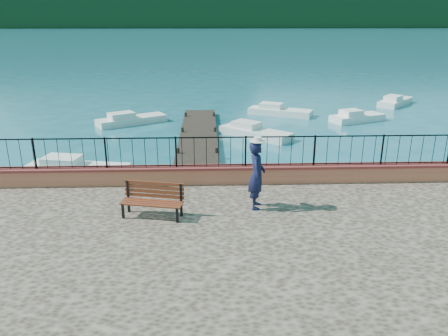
{
  "coord_description": "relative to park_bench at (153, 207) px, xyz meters",
  "views": [
    {
      "loc": [
        -1.49,
        -9.51,
        6.28
      ],
      "look_at": [
        -1.05,
        2.0,
        2.3
      ],
      "focal_mm": 35.0,
      "sensor_mm": 36.0,
      "label": 1
    }
  ],
  "objects": [
    {
      "name": "park_bench",
      "position": [
        0.0,
        0.0,
        0.0
      ],
      "size": [
        1.73,
        0.88,
        0.92
      ],
      "rotation": [
        0.0,
        0.0,
        -0.21
      ],
      "color": "black",
      "rests_on": "promenade"
    },
    {
      "name": "hat",
      "position": [
        2.84,
        0.51,
        1.71
      ],
      "size": [
        0.44,
        0.44,
        0.12
      ],
      "primitive_type": "cylinder",
      "color": "silver",
      "rests_on": "person"
    },
    {
      "name": "boat_4",
      "position": [
        6.43,
        18.33,
        -1.08
      ],
      "size": [
        4.4,
        2.95,
        0.8
      ],
      "primitive_type": "cube",
      "rotation": [
        0.0,
        0.0,
        -0.43
      ],
      "color": "white",
      "rests_on": "ground"
    },
    {
      "name": "boat_3",
      "position": [
        -3.23,
        16.11,
        -1.08
      ],
      "size": [
        4.33,
        3.33,
        0.8
      ],
      "primitive_type": "cube",
      "rotation": [
        0.0,
        0.0,
        0.54
      ],
      "color": "silver",
      "rests_on": "ground"
    },
    {
      "name": "person",
      "position": [
        2.84,
        0.51,
        0.68
      ],
      "size": [
        0.54,
        0.75,
        1.93
      ],
      "primitive_type": "imported",
      "rotation": [
        0.0,
        0.0,
        1.45
      ],
      "color": "#111433",
      "rests_on": "promenade"
    },
    {
      "name": "boat_2",
      "position": [
        11.06,
        16.26,
        -1.08
      ],
      "size": [
        3.74,
        2.53,
        0.8
      ],
      "primitive_type": "cube",
      "rotation": [
        0.0,
        0.0,
        0.39
      ],
      "color": "white",
      "rests_on": "ground"
    },
    {
      "name": "boat_0",
      "position": [
        -4.0,
        6.76,
        -1.08
      ],
      "size": [
        4.46,
        2.07,
        0.8
      ],
      "primitive_type": "cube",
      "rotation": [
        0.0,
        0.0,
        -0.18
      ],
      "color": "white",
      "rests_on": "ground"
    },
    {
      "name": "parapet",
      "position": [
        2.99,
        2.44,
        0.01
      ],
      "size": [
        28.0,
        0.46,
        0.58
      ],
      "primitive_type": "cube",
      "color": "#CA6B49",
      "rests_on": "promenade"
    },
    {
      "name": "far_forest",
      "position": [
        2.99,
        298.74,
        7.52
      ],
      "size": [
        900.0,
        60.0,
        18.0
      ],
      "primitive_type": "cube",
      "color": "black",
      "rests_on": "ground"
    },
    {
      "name": "boat_5",
      "position": [
        15.77,
        21.64,
        -1.08
      ],
      "size": [
        3.64,
        3.78,
        0.8
      ],
      "primitive_type": "cube",
      "rotation": [
        0.0,
        0.0,
        0.82
      ],
      "color": "silver",
      "rests_on": "ground"
    },
    {
      "name": "companion_hill",
      "position": [
        222.99,
        558.74,
        -1.48
      ],
      "size": [
        448.0,
        384.0,
        180.0
      ],
      "primitive_type": "ellipsoid",
      "color": "#142D23",
      "rests_on": "ground"
    },
    {
      "name": "railing",
      "position": [
        2.99,
        2.44,
        0.77
      ],
      "size": [
        27.0,
        0.05,
        0.95
      ],
      "primitive_type": "cube",
      "color": "black",
      "rests_on": "parapet"
    },
    {
      "name": "ground",
      "position": [
        2.99,
        -1.26,
        -1.48
      ],
      "size": [
        2000.0,
        2000.0,
        0.0
      ],
      "primitive_type": "plane",
      "color": "#19596B",
      "rests_on": "ground"
    },
    {
      "name": "boat_1",
      "position": [
        4.15,
        12.65,
        -1.08
      ],
      "size": [
        4.02,
        3.75,
        0.8
      ],
      "primitive_type": "cube",
      "rotation": [
        0.0,
        0.0,
        -0.72
      ],
      "color": "silver",
      "rests_on": "ground"
    },
    {
      "name": "dock",
      "position": [
        0.99,
        10.74,
        -1.33
      ],
      "size": [
        2.0,
        16.0,
        0.3
      ],
      "primitive_type": "cube",
      "color": "#2D231C",
      "rests_on": "ground"
    }
  ]
}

